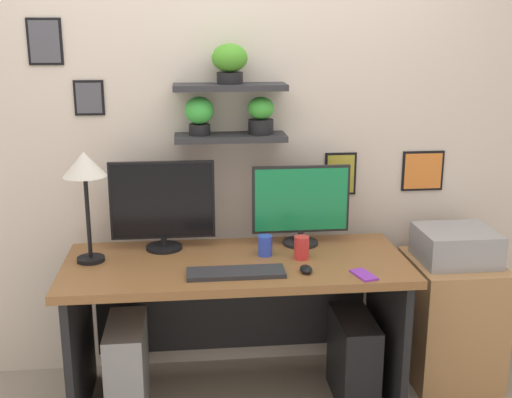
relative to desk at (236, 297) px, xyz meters
The scene contains 14 objects.
back_wall_assembly 0.90m from the desk, 89.87° to the left, with size 4.40×0.24×2.70m.
desk is the anchor object (origin of this frame).
monitor_left 0.58m from the desk, 154.78° to the left, with size 0.51×0.18×0.44m.
monitor_right 0.57m from the desk, 25.20° to the left, with size 0.49×0.18×0.41m.
keyboard 0.32m from the desk, 93.66° to the right, with size 0.44×0.14×0.02m, color #2D2D33.
computer_mouse 0.44m from the desk, 37.69° to the right, with size 0.06×0.09×0.03m, color black.
desk_lamp 0.94m from the desk, behind, with size 0.20×0.20×0.53m.
cell_phone 0.67m from the desk, 28.96° to the right, with size 0.07×0.14×0.01m, color purple.
pen_cup 0.30m from the desk, ahead, with size 0.07×0.07×0.10m, color blue.
water_cup 0.41m from the desk, ahead, with size 0.07×0.07×0.11m, color red.
drawer_cabinet 1.16m from the desk, ahead, with size 0.44×0.50×0.65m, color tan.
printer 1.16m from the desk, ahead, with size 0.38×0.34×0.17m, color #9E9EA3.
computer_tower_left 0.62m from the desk, behind, with size 0.18×0.40×0.46m, color #99999E.
computer_tower_right 0.67m from the desk, ahead, with size 0.18×0.40×0.45m, color black.
Camera 1 is at (-0.21, -2.86, 1.82)m, focal length 45.04 mm.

